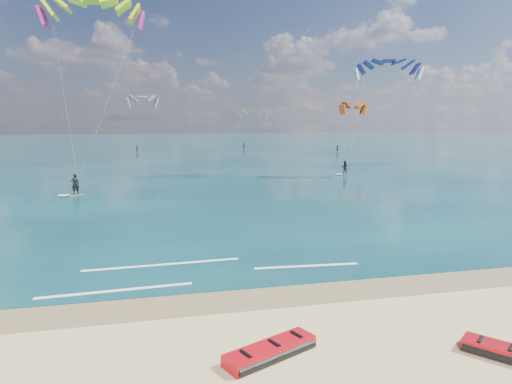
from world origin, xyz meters
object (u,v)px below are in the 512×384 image
packed_kite_left (270,357)px  kitesurfer_far (369,108)px  kitesurfer_main (84,90)px  packed_kite_mid (506,358)px

packed_kite_left → kitesurfer_far: bearing=36.0°
packed_kite_left → kitesurfer_main: kitesurfer_main is taller
packed_kite_mid → kitesurfer_far: size_ratio=0.17×
packed_kite_mid → packed_kite_left: bearing=-142.7°
packed_kite_left → packed_kite_mid: (7.00, -1.69, 0.00)m
packed_kite_left → kitesurfer_far: kitesurfer_far is taller
kitesurfer_main → kitesurfer_far: kitesurfer_main is taller
kitesurfer_far → kitesurfer_main: bearing=-158.0°
packed_kite_mid → kitesurfer_main: (-15.91, 31.75, 9.66)m
packed_kite_left → packed_kite_mid: packed_kite_left is taller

